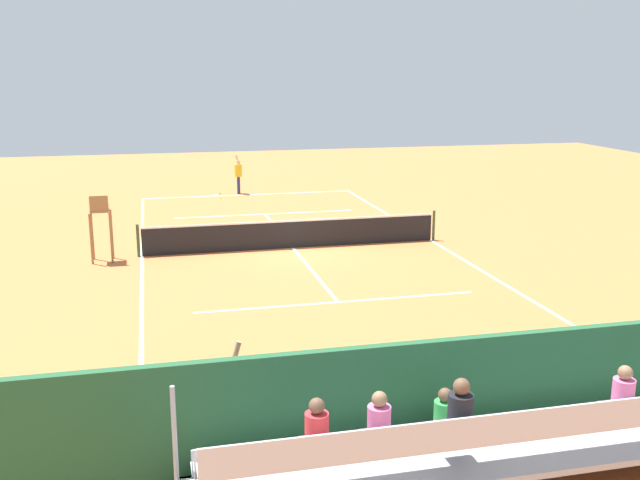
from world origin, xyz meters
TOP-DOWN VIEW (x-y plane):
  - ground_plane at (0.00, 0.00)m, footprint 60.00×60.00m
  - court_line_markings at (0.00, -0.04)m, footprint 10.10×22.20m
  - tennis_net at (0.00, 0.00)m, footprint 10.30×0.10m
  - backdrop_wall at (0.00, 14.00)m, footprint 18.00×0.16m
  - bleacher_stand at (0.03, 15.36)m, footprint 9.06×2.40m
  - umpire_chair at (6.20, 0.35)m, footprint 0.67×0.67m
  - courtside_bench at (-1.61, 13.27)m, footprint 1.80×0.40m
  - equipment_bag at (0.13, 13.40)m, footprint 0.90×0.36m
  - tennis_player at (0.42, -11.43)m, footprint 0.42×0.55m
  - tennis_racket at (1.52, -11.23)m, footprint 0.46×0.56m
  - tennis_ball_near at (1.41, -10.23)m, footprint 0.07×0.07m
  - line_judge at (3.49, 13.38)m, footprint 0.40×0.55m

SIDE VIEW (x-z plane):
  - ground_plane at x=0.00m, z-range 0.00..0.00m
  - court_line_markings at x=0.00m, z-range 0.00..0.01m
  - tennis_racket at x=1.52m, z-range 0.00..0.03m
  - tennis_ball_near at x=1.41m, z-range 0.00..0.07m
  - equipment_bag at x=0.13m, z-range 0.00..0.36m
  - tennis_net at x=0.00m, z-range -0.03..1.04m
  - courtside_bench at x=-1.61m, z-range 0.09..1.02m
  - bleacher_stand at x=0.03m, z-range -0.31..2.17m
  - backdrop_wall at x=0.00m, z-range 0.00..2.00m
  - tennis_player at x=0.42m, z-range 0.05..1.98m
  - line_judge at x=3.49m, z-range 0.05..1.98m
  - umpire_chair at x=6.20m, z-range 0.24..2.38m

